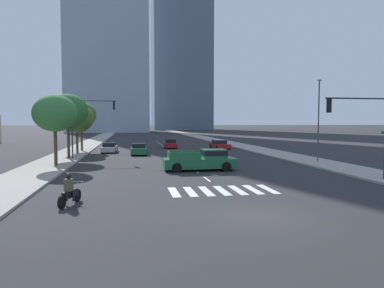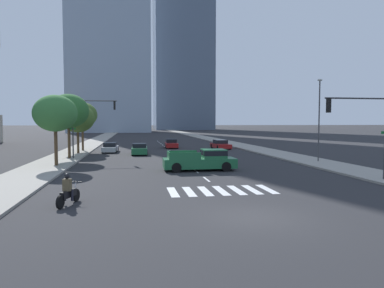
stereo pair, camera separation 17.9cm
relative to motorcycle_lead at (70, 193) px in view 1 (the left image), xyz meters
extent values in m
plane|color=#28282B|center=(7.80, -3.41, -0.58)|extent=(800.00, 800.00, 0.00)
cube|color=gray|center=(19.84, 26.59, -0.51)|extent=(4.00, 260.00, 0.15)
cube|color=gray|center=(-4.25, 26.59, -0.51)|extent=(4.00, 260.00, 0.15)
cube|color=silver|center=(5.10, 2.27, -0.58)|extent=(0.45, 2.83, 0.01)
cube|color=silver|center=(6.00, 2.27, -0.58)|extent=(0.45, 2.83, 0.01)
cube|color=silver|center=(6.90, 2.27, -0.58)|extent=(0.45, 2.83, 0.01)
cube|color=silver|center=(7.80, 2.27, -0.58)|extent=(0.45, 2.83, 0.01)
cube|color=silver|center=(8.70, 2.27, -0.58)|extent=(0.45, 2.83, 0.01)
cube|color=silver|center=(9.60, 2.27, -0.58)|extent=(0.45, 2.83, 0.01)
cube|color=silver|center=(10.50, 2.27, -0.58)|extent=(0.45, 2.83, 0.01)
cube|color=silver|center=(7.80, 6.27, -0.58)|extent=(0.14, 2.00, 0.01)
cube|color=silver|center=(7.80, 10.27, -0.58)|extent=(0.14, 2.00, 0.01)
cube|color=silver|center=(7.80, 14.27, -0.58)|extent=(0.14, 2.00, 0.01)
cube|color=silver|center=(7.80, 18.27, -0.58)|extent=(0.14, 2.00, 0.01)
cube|color=silver|center=(7.80, 22.27, -0.58)|extent=(0.14, 2.00, 0.01)
cube|color=silver|center=(7.80, 26.27, -0.58)|extent=(0.14, 2.00, 0.01)
cube|color=silver|center=(7.80, 30.27, -0.58)|extent=(0.14, 2.00, 0.01)
cube|color=silver|center=(7.80, 34.27, -0.58)|extent=(0.14, 2.00, 0.01)
cube|color=silver|center=(7.80, 38.27, -0.58)|extent=(0.14, 2.00, 0.01)
cube|color=silver|center=(7.80, 42.27, -0.58)|extent=(0.14, 2.00, 0.01)
cube|color=silver|center=(7.80, 46.27, -0.58)|extent=(0.14, 2.00, 0.01)
cube|color=silver|center=(7.80, 50.27, -0.58)|extent=(0.14, 2.00, 0.01)
cube|color=silver|center=(7.80, 54.27, -0.58)|extent=(0.14, 2.00, 0.01)
cylinder|color=black|center=(0.23, 0.74, -0.28)|extent=(0.29, 0.61, 0.60)
cylinder|color=black|center=(-0.22, -0.71, -0.28)|extent=(0.29, 0.61, 0.60)
cube|color=black|center=(0.00, 0.02, -0.06)|extent=(0.57, 1.23, 0.32)
cylinder|color=#B2B2B7|center=(0.20, 0.65, 0.02)|extent=(0.15, 0.32, 0.67)
cylinder|color=black|center=(0.21, 0.70, 0.39)|extent=(0.68, 0.24, 0.04)
cube|color=brown|center=(-0.02, -0.08, 0.37)|extent=(0.41, 0.34, 0.55)
sphere|color=black|center=(-0.02, -0.08, 0.78)|extent=(0.26, 0.26, 0.26)
cylinder|color=black|center=(-0.17, 0.07, -0.11)|extent=(0.15, 0.15, 0.55)
cylinder|color=black|center=(0.18, -0.04, -0.11)|extent=(0.15, 0.15, 0.55)
cube|color=#1E6038|center=(8.13, 10.65, 0.01)|extent=(5.69, 2.07, 0.75)
cube|color=#1E6038|center=(9.26, 10.64, 0.74)|extent=(1.83, 1.88, 0.70)
cube|color=black|center=(9.26, 10.64, 0.82)|extent=(1.85, 1.92, 0.39)
cube|color=#1E6038|center=(6.89, 11.63, 0.66)|extent=(2.38, 0.10, 0.55)
cube|color=#1E6038|center=(6.87, 9.68, 0.66)|extent=(2.38, 0.10, 0.55)
cube|color=#1E6038|center=(5.69, 10.66, 0.66)|extent=(0.09, 1.95, 0.55)
cylinder|color=black|center=(10.06, 11.55, -0.20)|extent=(0.76, 0.27, 0.76)
cylinder|color=black|center=(10.05, 9.72, -0.20)|extent=(0.76, 0.27, 0.76)
cylinder|color=black|center=(6.20, 11.57, -0.20)|extent=(0.76, 0.27, 0.76)
cylinder|color=black|center=(6.19, 9.75, -0.20)|extent=(0.76, 0.27, 0.76)
cube|color=maroon|center=(8.52, 35.43, -0.12)|extent=(1.86, 4.54, 0.61)
cube|color=black|center=(8.53, 35.65, 0.45)|extent=(1.57, 2.07, 0.52)
cylinder|color=black|center=(9.24, 33.88, -0.26)|extent=(0.24, 0.65, 0.64)
cylinder|color=black|center=(7.70, 33.93, -0.26)|extent=(0.24, 0.65, 0.64)
cylinder|color=black|center=(9.34, 36.93, -0.26)|extent=(0.24, 0.65, 0.64)
cylinder|color=black|center=(7.81, 36.98, -0.26)|extent=(0.24, 0.65, 0.64)
cube|color=#1E6038|center=(3.70, 25.48, -0.08)|extent=(1.87, 4.40, 0.68)
cube|color=black|center=(3.70, 25.26, 0.49)|extent=(1.60, 2.00, 0.48)
cylinder|color=black|center=(2.95, 26.98, -0.26)|extent=(0.24, 0.65, 0.64)
cylinder|color=black|center=(4.53, 26.94, -0.26)|extent=(0.24, 0.65, 0.64)
cylinder|color=black|center=(2.87, 24.02, -0.26)|extent=(0.24, 0.65, 0.64)
cylinder|color=black|center=(4.46, 23.98, -0.26)|extent=(0.24, 0.65, 0.64)
cube|color=maroon|center=(15.27, 32.57, -0.13)|extent=(2.14, 4.68, 0.59)
cube|color=black|center=(15.26, 32.80, 0.43)|extent=(1.77, 2.15, 0.53)
cylinder|color=black|center=(16.21, 31.06, -0.26)|extent=(0.26, 0.65, 0.64)
cylinder|color=black|center=(14.51, 30.97, -0.26)|extent=(0.26, 0.65, 0.64)
cylinder|color=black|center=(16.04, 34.18, -0.26)|extent=(0.26, 0.65, 0.64)
cylinder|color=black|center=(14.33, 34.08, -0.26)|extent=(0.26, 0.65, 0.64)
cube|color=#B7BABF|center=(0.12, 29.34, -0.14)|extent=(1.91, 4.51, 0.57)
cube|color=black|center=(0.11, 29.12, 0.40)|extent=(1.59, 2.06, 0.51)
cylinder|color=black|center=(-0.58, 30.88, -0.26)|extent=(0.25, 0.65, 0.64)
cylinder|color=black|center=(0.95, 30.81, -0.26)|extent=(0.25, 0.65, 0.64)
cylinder|color=black|center=(-0.72, 27.87, -0.26)|extent=(0.25, 0.65, 0.64)
cylinder|color=black|center=(0.81, 27.80, -0.26)|extent=(0.25, 0.65, 0.64)
cylinder|color=#333335|center=(16.83, 3.61, 4.73)|extent=(4.23, 0.10, 0.10)
cube|color=black|center=(14.96, 3.61, 4.28)|extent=(0.20, 0.28, 0.90)
sphere|color=red|center=(14.96, 3.61, 4.58)|extent=(0.18, 0.18, 0.18)
sphere|color=orange|center=(14.96, 3.61, 4.28)|extent=(0.18, 0.18, 0.18)
sphere|color=green|center=(14.96, 3.61, 3.98)|extent=(0.18, 0.18, 0.18)
cylinder|color=#333335|center=(-3.05, 20.81, 2.68)|extent=(0.14, 0.14, 6.23)
cylinder|color=#333335|center=(-0.84, 20.81, 5.40)|extent=(4.42, 0.10, 0.10)
cube|color=black|center=(1.13, 20.81, 4.95)|extent=(0.20, 0.28, 0.90)
sphere|color=red|center=(1.13, 20.81, 5.25)|extent=(0.18, 0.18, 0.18)
sphere|color=orange|center=(1.13, 20.81, 4.95)|extent=(0.18, 0.18, 0.18)
sphere|color=green|center=(1.13, 20.81, 4.65)|extent=(0.18, 0.18, 0.18)
cube|color=#19662D|center=(-3.05, 20.81, 2.57)|extent=(0.60, 0.04, 0.18)
cylinder|color=#3F3F42|center=(20.14, 14.18, 3.30)|extent=(0.12, 0.12, 7.47)
ellipsoid|color=beige|center=(20.14, 14.18, 7.13)|extent=(0.50, 0.24, 0.20)
cylinder|color=#4C3823|center=(-3.45, 14.57, 1.04)|extent=(0.28, 0.28, 2.96)
ellipsoid|color=#387538|center=(-3.45, 14.57, 3.97)|extent=(3.63, 3.63, 3.08)
cylinder|color=#4C3823|center=(-3.45, 20.95, 1.16)|extent=(0.28, 0.28, 3.19)
ellipsoid|color=#2D662D|center=(-3.45, 20.95, 4.36)|extent=(4.02, 4.02, 3.42)
cylinder|color=#4C3823|center=(-3.45, 26.94, 0.83)|extent=(0.28, 0.28, 2.53)
ellipsoid|color=#426028|center=(-3.45, 26.94, 3.66)|extent=(3.90, 3.90, 3.32)
cylinder|color=#4C3823|center=(-3.45, 30.97, 1.11)|extent=(0.28, 0.28, 3.08)
ellipsoid|color=#426028|center=(-3.45, 30.97, 4.16)|extent=(3.78, 3.78, 3.21)
cube|color=slate|center=(27.74, 163.16, 44.87)|extent=(28.12, 26.12, 90.90)
camera|label=1|loc=(2.80, -17.05, 3.25)|focal=33.65mm
camera|label=2|loc=(2.98, -17.08, 3.25)|focal=33.65mm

